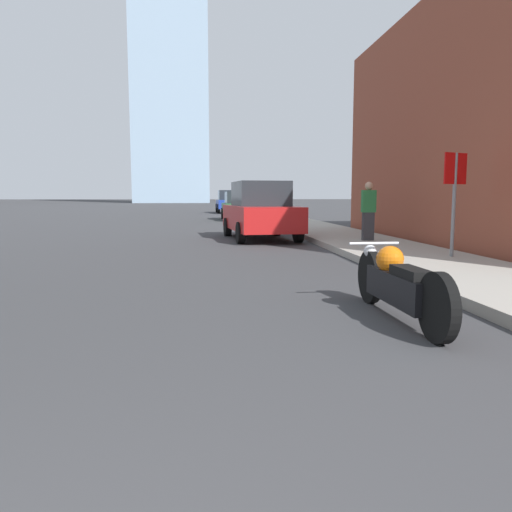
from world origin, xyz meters
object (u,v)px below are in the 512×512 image
Objects in this scene: parked_car_blue at (228,202)px; stop_sign at (455,186)px; motorcycle at (398,283)px; parked_car_green at (238,206)px; pedestrian at (368,211)px; parked_car_red at (260,211)px.

stop_sign is at bearing -85.39° from parked_car_blue.
parked_car_green is (-0.22, 22.66, 0.39)m from motorcycle.
parked_car_blue is (-0.30, 34.08, 0.49)m from motorcycle.
pedestrian is (2.50, -14.82, 0.15)m from parked_car_green.
parked_car_blue reaches higher than pedestrian.
parked_car_red is at bearing -92.18° from parked_car_green.
parked_car_red is 1.04× the size of parked_car_green.
pedestrian is (2.58, -26.23, 0.06)m from parked_car_blue.
parked_car_blue is at bearing 95.85° from stop_sign.
motorcycle is 1.55× the size of pedestrian.
parked_car_red is 2.20× the size of stop_sign.
parked_car_red is 6.80m from stop_sign.
stop_sign is at bearing 55.27° from motorcycle.
parked_car_green is at bearing 99.57° from pedestrian.
parked_car_blue is at bearing 84.46° from parked_car_red.
parked_car_red is at bearing -91.42° from parked_car_blue.
parked_car_blue is 2.89× the size of pedestrian.
parked_car_green is (0.15, 12.49, -0.08)m from parked_car_red.
parked_car_blue is 2.24× the size of stop_sign.
parked_car_red is 2.84× the size of pedestrian.
stop_sign is 1.29× the size of pedestrian.
stop_sign reaches higher than parked_car_blue.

